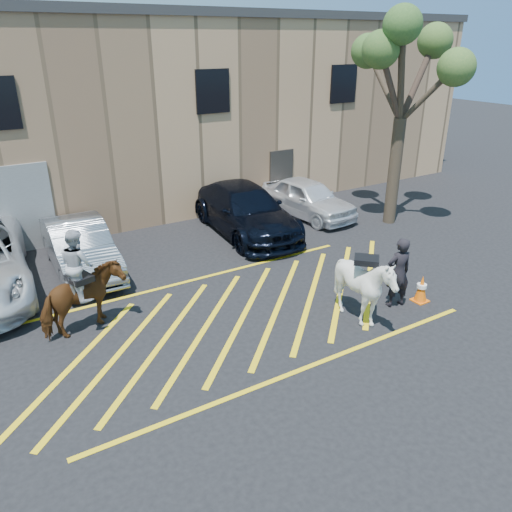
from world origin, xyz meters
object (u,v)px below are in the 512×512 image
car_white_suv (308,198)px  traffic_cone (421,289)px  handler (398,273)px  tree (407,59)px  saddled_white (364,288)px  car_silver_sedan (80,247)px  car_blue_suv (245,210)px  mounted_bay (82,292)px

car_white_suv → traffic_cone: bearing=-108.3°
handler → traffic_cone: bearing=176.3°
tree → saddled_white: bearing=-140.0°
car_silver_sedan → handler: size_ratio=2.45×
saddled_white → tree: (5.80, 4.87, 4.77)m
car_blue_suv → car_silver_sedan: bearing=-172.4°
car_blue_suv → handler: (0.62, -6.61, 0.11)m
mounted_bay → tree: tree is taller
car_silver_sedan → car_white_suv: bearing=5.3°
handler → saddled_white: bearing=18.0°
car_white_suv → mounted_bay: 10.21m
car_silver_sedan → traffic_cone: size_ratio=6.21×
mounted_bay → car_white_suv: bearing=22.9°
traffic_cone → car_blue_suv: bearing=101.2°
car_white_suv → tree: size_ratio=0.58×
car_blue_suv → saddled_white: 6.80m
handler → traffic_cone: 0.94m
mounted_bay → tree: bearing=8.9°
handler → traffic_cone: (0.73, -0.19, -0.56)m
car_white_suv → traffic_cone: size_ratio=5.77×
saddled_white → car_silver_sedan: bearing=128.0°
car_white_suv → traffic_cone: (-1.58, -7.06, -0.35)m
car_silver_sedan → tree: tree is taller
car_silver_sedan → mounted_bay: size_ratio=1.79×
mounted_bay → saddled_white: mounted_bay is taller
car_silver_sedan → traffic_cone: bearing=-40.9°
saddled_white → traffic_cone: saddled_white is taller
car_white_suv → saddled_white: size_ratio=1.89×
car_blue_suv → car_white_suv: 2.93m
car_blue_suv → mounted_bay: bearing=-145.5°
car_silver_sedan → car_blue_suv: (5.74, 0.30, 0.07)m
car_white_suv → mounted_bay: (-9.39, -3.98, 0.30)m
car_white_suv → tree: tree is taller
traffic_cone → tree: (3.77, 4.90, 5.33)m
handler → mounted_bay: bearing=-11.1°
car_blue_suv → mounted_bay: mounted_bay is taller
car_silver_sedan → traffic_cone: 9.62m
car_silver_sedan → saddled_white: size_ratio=2.04×
tree → handler: bearing=-133.7°
car_blue_suv → saddled_white: (-0.68, -6.76, 0.11)m
car_blue_suv → tree: tree is taller
car_blue_suv → car_white_suv: size_ratio=1.33×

